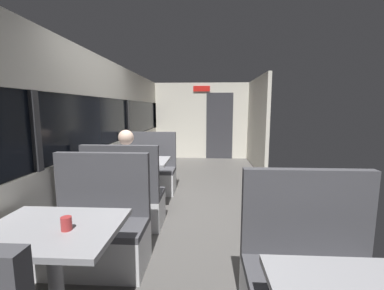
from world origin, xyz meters
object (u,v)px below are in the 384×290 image
dining_table_near_window (53,241)px  bench_mid_window_facing_end (126,202)px  seated_passenger (127,185)px  dining_table_mid_window (139,166)px  bench_mid_window_facing_entry (149,174)px  bench_front_aisle_facing_entry (312,283)px  coffee_cup_primary (146,156)px  bench_near_window_facing_entry (98,234)px  coffee_cup_secondary (66,224)px

dining_table_near_window → bench_mid_window_facing_end: bearing=90.0°
seated_passenger → dining_table_mid_window: bearing=90.0°
bench_mid_window_facing_entry → bench_front_aisle_facing_entry: bearing=-57.9°
bench_front_aisle_facing_entry → coffee_cup_primary: 2.85m
bench_mid_window_facing_end → bench_mid_window_facing_entry: size_ratio=1.00×
bench_near_window_facing_entry → dining_table_near_window: bearing=-90.0°
coffee_cup_primary → seated_passenger: bearing=-97.6°
bench_mid_window_facing_end → bench_mid_window_facing_entry: (0.00, 1.40, 0.00)m
seated_passenger → coffee_cup_secondary: size_ratio=14.00×
bench_mid_window_facing_end → seated_passenger: bearing=90.0°
coffee_cup_primary → bench_mid_window_facing_entry: bearing=98.8°
dining_table_mid_window → bench_mid_window_facing_entry: size_ratio=0.82×
dining_table_near_window → bench_mid_window_facing_end: (0.00, 1.56, -0.31)m
seated_passenger → coffee_cup_primary: size_ratio=14.00×
bench_front_aisle_facing_entry → coffee_cup_secondary: 1.73m
coffee_cup_primary → dining_table_near_window: bearing=-92.3°
bench_mid_window_facing_entry → coffee_cup_primary: size_ratio=12.22×
seated_passenger → bench_mid_window_facing_end: bearing=-90.0°
bench_near_window_facing_entry → bench_mid_window_facing_entry: size_ratio=1.00×
dining_table_near_window → bench_mid_window_facing_entry: (0.00, 2.96, -0.31)m
dining_table_mid_window → bench_front_aisle_facing_entry: bench_front_aisle_facing_entry is taller
bench_mid_window_facing_end → bench_near_window_facing_entry: bearing=-90.0°
bench_mid_window_facing_entry → coffee_cup_secondary: bearing=-87.6°
dining_table_mid_window → seated_passenger: (0.00, -0.63, -0.10)m
bench_mid_window_facing_entry → bench_front_aisle_facing_entry: size_ratio=1.00×
dining_table_mid_window → bench_front_aisle_facing_entry: bearing=-50.3°
dining_table_near_window → seated_passenger: size_ratio=0.71×
dining_table_near_window → dining_table_mid_window: size_ratio=1.00×
dining_table_near_window → bench_front_aisle_facing_entry: size_ratio=0.82×
dining_table_near_window → coffee_cup_secondary: size_ratio=10.00×
dining_table_mid_window → bench_front_aisle_facing_entry: size_ratio=0.82×
coffee_cup_secondary → bench_mid_window_facing_entry: bearing=92.4°
dining_table_mid_window → bench_mid_window_facing_end: size_ratio=0.82×
dining_table_near_window → bench_mid_window_facing_end: 1.59m
bench_front_aisle_facing_entry → seated_passenger: size_ratio=0.87×
seated_passenger → bench_mid_window_facing_entry: bearing=90.0°
dining_table_mid_window → coffee_cup_secondary: size_ratio=10.00×
dining_table_near_window → seated_passenger: bearing=90.0°
bench_mid_window_facing_end → seated_passenger: size_ratio=0.87×
bench_mid_window_facing_entry → seated_passenger: size_ratio=0.87×
bench_mid_window_facing_end → seated_passenger: seated_passenger is taller
bench_front_aisle_facing_entry → coffee_cup_primary: size_ratio=12.22×
seated_passenger → bench_front_aisle_facing_entry: bearing=-40.6°
dining_table_mid_window → bench_front_aisle_facing_entry: 2.82m
dining_table_near_window → bench_front_aisle_facing_entry: 1.82m
bench_mid_window_facing_entry → coffee_cup_primary: bench_mid_window_facing_entry is taller
bench_front_aisle_facing_entry → seated_passenger: seated_passenger is taller
seated_passenger → coffee_cup_secondary: (0.13, -1.67, 0.25)m
dining_table_mid_window → bench_front_aisle_facing_entry: (1.79, -2.16, -0.31)m
dining_table_mid_window → bench_mid_window_facing_entry: (0.00, 0.70, -0.31)m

